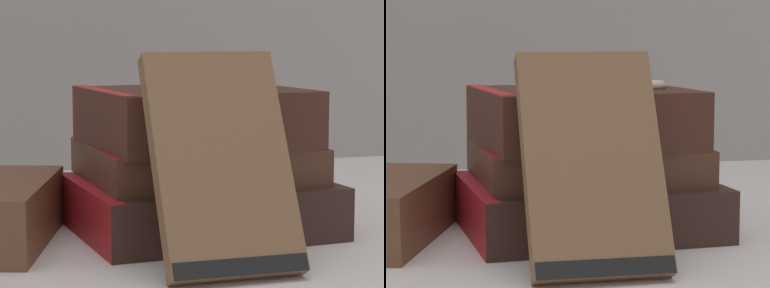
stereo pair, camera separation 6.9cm
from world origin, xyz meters
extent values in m
plane|color=silver|center=(0.00, 0.00, 0.00)|extent=(3.00, 3.00, 0.00)
cube|color=#331E19|center=(0.04, 0.00, 0.02)|extent=(0.21, 0.18, 0.04)
cube|color=maroon|center=(-0.05, -0.01, 0.02)|extent=(0.02, 0.16, 0.04)
cube|color=#4C2D1E|center=(0.04, 0.01, 0.06)|extent=(0.18, 0.16, 0.03)
cube|color=maroon|center=(-0.04, 0.01, 0.06)|extent=(0.02, 0.15, 0.03)
cube|color=#422319|center=(0.04, 0.00, 0.10)|extent=(0.18, 0.16, 0.05)
cube|color=#B22323|center=(-0.04, 0.00, 0.10)|extent=(0.03, 0.14, 0.05)
cube|color=brown|center=(0.02, -0.12, 0.08)|extent=(0.10, 0.09, 0.15)
cube|color=black|center=(0.02, -0.16, 0.01)|extent=(0.09, 0.02, 0.02)
cylinder|color=white|center=(0.08, 0.00, 0.12)|extent=(0.05, 0.05, 0.01)
torus|color=tan|center=(0.08, 0.00, 0.12)|extent=(0.05, 0.05, 0.01)
sphere|color=tan|center=(0.08, 0.02, 0.12)|extent=(0.01, 0.01, 0.01)
camera|label=1|loc=(-0.19, -0.71, 0.17)|focal=85.00mm
camera|label=2|loc=(-0.12, -0.72, 0.17)|focal=85.00mm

